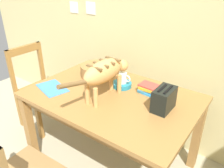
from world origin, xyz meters
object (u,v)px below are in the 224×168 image
cat (105,72)px  saucer_bowl (122,85)px  wooden_chair_near (38,89)px  dining_table (112,104)px  book_stack (149,89)px  coffee_mug (122,78)px  wicker_basket (97,70)px  toaster (164,99)px  magazine (52,88)px

cat → saucer_bowl: cat is taller
wooden_chair_near → dining_table: bearing=90.7°
wooden_chair_near → book_stack: bearing=100.3°
coffee_mug → wicker_basket: 0.33m
coffee_mug → cat: bearing=-93.2°
coffee_mug → wooden_chair_near: bearing=-172.3°
saucer_bowl → book_stack: 0.25m
toaster → magazine: bearing=-164.1°
book_stack → toaster: 0.27m
magazine → toaster: size_ratio=1.46×
coffee_mug → wooden_chair_near: size_ratio=0.13×
toaster → wooden_chair_near: size_ratio=0.21×
magazine → toaster: 0.96m
dining_table → cat: (-0.02, -0.06, 0.31)m
dining_table → cat: bearing=-112.0°
toaster → book_stack: bearing=141.2°
cat → wooden_chair_near: 1.17m
saucer_bowl → toaster: toaster is taller
saucer_bowl → coffee_mug: (0.00, 0.00, 0.07)m
saucer_bowl → magazine: bearing=-140.9°
saucer_bowl → wooden_chair_near: wooden_chair_near is taller
magazine → wooden_chair_near: size_ratio=0.31×
cat → saucer_bowl: (0.01, 0.23, -0.20)m
book_stack → toaster: (0.20, -0.16, 0.05)m
wicker_basket → toaster: 0.79m
magazine → wooden_chair_near: bearing=173.7°
coffee_mug → book_stack: (0.24, 0.04, -0.05)m
cat → magazine: cat is taller
cat → magazine: (-0.47, -0.16, -0.22)m
coffee_mug → magazine: 0.62m
saucer_bowl → magazine: (-0.48, -0.39, -0.02)m
dining_table → cat: 0.32m
cat → book_stack: 0.42m
magazine → wooden_chair_near: wooden_chair_near is taller
book_stack → wooden_chair_near: size_ratio=0.18×
dining_table → saucer_bowl: saucer_bowl is taller
dining_table → toaster: (0.43, 0.05, 0.17)m
cat → wicker_basket: size_ratio=2.37×
dining_table → wicker_basket: (-0.34, 0.21, 0.15)m
wooden_chair_near → cat: bearing=87.4°
saucer_bowl → book_stack: (0.24, 0.04, 0.02)m
cat → wooden_chair_near: size_ratio=0.79×
saucer_bowl → toaster: bearing=-15.3°
dining_table → coffee_mug: 0.24m
cat → wicker_basket: (-0.31, 0.27, -0.16)m
dining_table → cat: cat is taller
saucer_bowl → book_stack: size_ratio=1.01×
cat → dining_table: bearing=70.3°
wicker_basket → dining_table: bearing=-32.4°
saucer_bowl → wicker_basket: 0.33m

